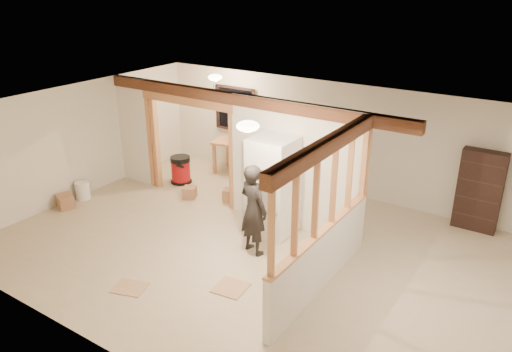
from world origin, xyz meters
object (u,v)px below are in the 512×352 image
Objects in this scene: refrigerator at (273,186)px; shop_vac at (181,170)px; work_table at (242,158)px; bookshelf at (479,191)px; woman at (253,210)px.

refrigerator is 2.87× the size of shop_vac.
work_table is at bearing 136.12° from refrigerator.
bookshelf is at bearing 12.43° from shop_vac.
bookshelf reaches higher than shop_vac.
woman reaches higher than shop_vac.
woman is 3.68m from shop_vac.
shop_vac is at bearing -167.57° from bookshelf.
woman reaches higher than work_table.
shop_vac is 0.41× the size of bookshelf.
refrigerator is 3.07m from work_table.
work_table is at bearing 52.32° from shop_vac.
refrigerator is at bearing -144.57° from bookshelf.
woman is 3.73m from work_table.
shop_vac is at bearing 163.98° from refrigerator.
refrigerator is 1.39× the size of work_table.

